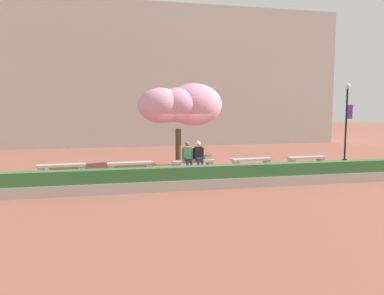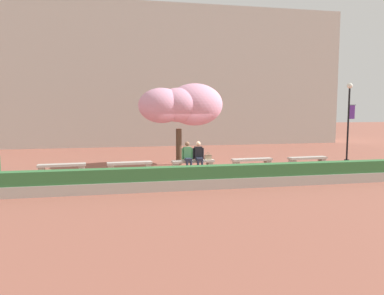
{
  "view_description": "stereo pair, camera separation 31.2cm",
  "coord_description": "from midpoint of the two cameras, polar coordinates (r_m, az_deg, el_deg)",
  "views": [
    {
      "loc": [
        -3.7,
        -16.19,
        2.77
      ],
      "look_at": [
        -0.0,
        0.2,
        1.0
      ],
      "focal_mm": 35.0,
      "sensor_mm": 36.0,
      "label": 1
    },
    {
      "loc": [
        -3.39,
        -16.25,
        2.77
      ],
      "look_at": [
        -0.0,
        0.2,
        1.0
      ],
      "focal_mm": 35.0,
      "sensor_mm": 36.0,
      "label": 2
    }
  ],
  "objects": [
    {
      "name": "building_facade",
      "position": [
        29.33,
        -5.83,
        10.59
      ],
      "size": [
        28.0,
        4.0,
        10.25
      ],
      "primitive_type": "cube",
      "color": "#B7B2A8",
      "rests_on": "ground"
    },
    {
      "name": "person_seated_left",
      "position": [
        16.63,
        -1.19,
        -1.14
      ],
      "size": [
        0.51,
        0.69,
        1.29
      ],
      "color": "black",
      "rests_on": "ground"
    },
    {
      "name": "stone_bench_near_west",
      "position": [
        16.42,
        -9.99,
        -2.7
      ],
      "size": [
        1.95,
        0.53,
        0.45
      ],
      "color": "#ADA89E",
      "rests_on": "ground"
    },
    {
      "name": "planter_hedge_foreground",
      "position": [
        13.04,
        3.29,
        -4.52
      ],
      "size": [
        16.61,
        0.5,
        0.8
      ],
      "color": "#ADA89E",
      "rests_on": "ground"
    },
    {
      "name": "person_seated_right",
      "position": [
        16.74,
        0.5,
        -1.1
      ],
      "size": [
        0.51,
        0.68,
        1.29
      ],
      "color": "black",
      "rests_on": "ground"
    },
    {
      "name": "lamp_post_with_banner",
      "position": [
        20.91,
        22.1,
        4.64
      ],
      "size": [
        0.54,
        0.28,
        4.05
      ],
      "color": "black",
      "rests_on": "ground"
    },
    {
      "name": "stone_bench_near_east",
      "position": [
        17.59,
        8.58,
        -2.1
      ],
      "size": [
        1.95,
        0.53,
        0.45
      ],
      "color": "#ADA89E",
      "rests_on": "ground"
    },
    {
      "name": "stone_bench_east_end",
      "position": [
        18.79,
        16.58,
        -1.77
      ],
      "size": [
        1.95,
        0.53,
        0.45
      ],
      "color": "#ADA89E",
      "rests_on": "ground"
    },
    {
      "name": "stone_bench_west_end",
      "position": [
        16.53,
        -19.75,
        -2.91
      ],
      "size": [
        1.95,
        0.53,
        0.45
      ],
      "color": "#ADA89E",
      "rests_on": "ground"
    },
    {
      "name": "ground_plane",
      "position": [
        16.83,
        -0.38,
        -3.46
      ],
      "size": [
        100.0,
        100.0,
        0.0
      ],
      "primitive_type": "plane",
      "color": "#8E5142"
    },
    {
      "name": "handbag",
      "position": [
        16.92,
        1.94,
        -1.43
      ],
      "size": [
        0.3,
        0.15,
        0.34
      ],
      "color": "tan",
      "rests_on": "stone_bench_center"
    },
    {
      "name": "stone_bench_center",
      "position": [
        16.78,
        -0.38,
        -2.42
      ],
      "size": [
        1.95,
        0.53,
        0.45
      ],
      "color": "#ADA89E",
      "rests_on": "ground"
    },
    {
      "name": "cherry_tree_main",
      "position": [
        18.31,
        -2.13,
        6.47
      ],
      "size": [
        4.17,
        2.53,
        3.98
      ],
      "color": "#473323",
      "rests_on": "ground"
    }
  ]
}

